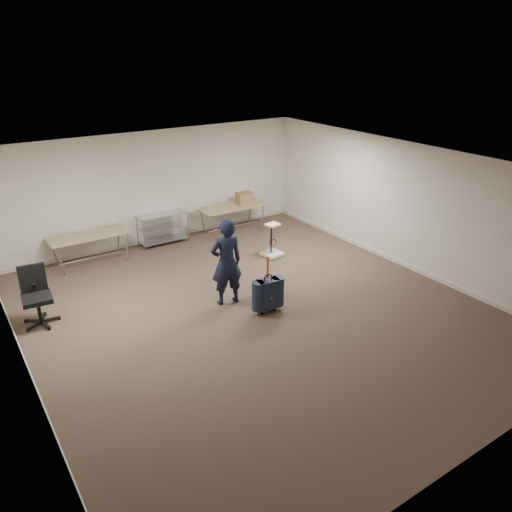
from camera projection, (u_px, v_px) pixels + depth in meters
ground at (255, 312)px, 9.53m from camera, size 9.00×9.00×0.00m
room_shell at (219, 282)px, 10.56m from camera, size 8.00×9.00×9.00m
folding_table_left at (89, 236)px, 11.31m from camera, size 1.80×0.75×0.73m
folding_table_right at (233, 208)px, 13.24m from camera, size 1.80×0.75×0.73m
wire_shelf at (163, 227)px, 12.56m from camera, size 1.22×0.47×0.80m
person at (226, 262)px, 9.52m from camera, size 0.68×0.50×1.74m
suitcase at (268, 294)px, 9.35m from camera, size 0.44×0.29×1.15m
office_chair at (38, 307)px, 9.03m from camera, size 0.66×0.66×1.09m
equipment_cart at (272, 248)px, 11.90m from camera, size 0.50×0.50×0.82m
cardboard_box at (244, 198)px, 13.35m from camera, size 0.43×0.33×0.31m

